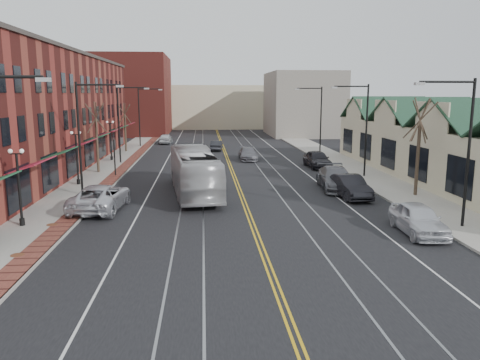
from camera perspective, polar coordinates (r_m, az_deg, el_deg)
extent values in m
plane|color=black|center=(19.55, 3.91, -11.62)|extent=(160.00, 160.00, 0.00)
cube|color=gray|center=(39.70, -17.94, -0.57)|extent=(4.00, 120.00, 0.15)
cube|color=gray|center=(41.31, 16.45, -0.07)|extent=(4.00, 120.00, 0.15)
cube|color=maroon|center=(47.80, -24.63, 7.34)|extent=(10.00, 50.00, 11.00)
cube|color=beige|center=(43.49, 24.01, 2.93)|extent=(8.00, 36.00, 4.60)
cube|color=maroon|center=(88.90, -13.30, 10.01)|extent=(14.00, 18.00, 14.00)
cube|color=beige|center=(102.98, -3.03, 8.91)|extent=(22.00, 14.00, 9.00)
cube|color=slate|center=(84.80, 7.65, 9.17)|extent=(12.00, 16.00, 11.00)
cylinder|color=black|center=(19.34, -27.17, 11.13)|extent=(3.00, 0.12, 0.12)
cube|color=#999999|center=(18.82, -22.85, 11.20)|extent=(0.50, 0.25, 0.15)
cylinder|color=black|center=(35.17, -19.01, 4.71)|extent=(0.16, 0.16, 8.00)
cylinder|color=black|center=(34.68, -16.95, 11.05)|extent=(3.00, 0.12, 0.12)
cube|color=#999999|center=(34.40, -14.45, 11.01)|extent=(0.50, 0.25, 0.15)
cylinder|color=black|center=(50.77, -14.55, 6.56)|extent=(0.16, 0.16, 8.00)
cylinder|color=black|center=(50.44, -13.05, 10.92)|extent=(3.00, 0.12, 0.12)
cube|color=#999999|center=(50.24, -11.32, 10.88)|extent=(0.50, 0.25, 0.15)
cylinder|color=black|center=(66.57, -12.19, 7.52)|extent=(0.16, 0.16, 8.00)
cylinder|color=black|center=(66.31, -11.01, 10.84)|extent=(3.00, 0.12, 0.12)
cube|color=#999999|center=(66.16, -9.69, 10.80)|extent=(0.50, 0.25, 0.15)
cylinder|color=black|center=(28.00, 26.09, 2.86)|extent=(0.16, 0.16, 8.00)
cylinder|color=black|center=(27.09, 23.96, 10.88)|extent=(3.00, 0.12, 0.12)
cube|color=#999999|center=(26.41, 21.03, 10.90)|extent=(0.50, 0.25, 0.15)
cylinder|color=black|center=(42.49, 15.14, 5.82)|extent=(0.16, 0.16, 8.00)
cylinder|color=black|center=(41.89, 13.43, 11.05)|extent=(3.00, 0.12, 0.12)
cube|color=#999999|center=(41.46, 11.41, 10.99)|extent=(0.50, 0.25, 0.15)
cylinder|color=black|center=(57.78, 9.83, 7.18)|extent=(0.16, 0.16, 8.00)
cylinder|color=black|center=(57.34, 8.47, 11.00)|extent=(3.00, 0.12, 0.12)
cube|color=#999999|center=(57.02, 6.97, 10.94)|extent=(0.50, 0.25, 0.15)
cylinder|color=black|center=(28.67, -25.02, -4.65)|extent=(0.28, 0.28, 0.40)
cylinder|color=black|center=(28.28, -25.30, -1.12)|extent=(0.14, 0.14, 4.00)
cube|color=black|center=(27.98, -25.62, 2.90)|extent=(0.60, 0.06, 0.06)
sphere|color=white|center=(28.07, -26.22, 3.18)|extent=(0.24, 0.24, 0.24)
sphere|color=white|center=(27.86, -25.07, 3.22)|extent=(0.24, 0.24, 0.24)
cylinder|color=black|center=(39.84, -19.08, -0.20)|extent=(0.28, 0.28, 0.40)
cylinder|color=black|center=(39.57, -19.24, 2.36)|extent=(0.14, 0.14, 4.00)
cube|color=black|center=(39.35, -19.42, 5.25)|extent=(0.60, 0.06, 0.06)
sphere|color=white|center=(39.42, -19.85, 5.45)|extent=(0.24, 0.24, 0.24)
sphere|color=white|center=(39.27, -19.00, 5.48)|extent=(0.24, 0.24, 0.24)
cylinder|color=black|center=(53.34, -15.37, 2.59)|extent=(0.28, 0.28, 0.40)
cylinder|color=black|center=(53.13, -15.47, 4.51)|extent=(0.14, 0.14, 4.00)
cube|color=black|center=(52.97, -15.57, 6.66)|extent=(0.60, 0.06, 0.06)
sphere|color=white|center=(53.02, -15.90, 6.81)|extent=(0.24, 0.24, 0.24)
sphere|color=white|center=(52.91, -15.26, 6.84)|extent=(0.24, 0.24, 0.24)
cylinder|color=#382B21|center=(45.23, -17.01, 4.02)|extent=(0.24, 0.24, 4.90)
cylinder|color=#382B21|center=(45.04, -17.18, 7.24)|extent=(0.58, 1.37, 2.90)
cylinder|color=#382B21|center=(45.04, -17.18, 7.24)|extent=(1.60, 0.66, 2.78)
cylinder|color=#382B21|center=(45.04, -17.18, 7.24)|extent=(0.53, 1.23, 2.96)
cylinder|color=#382B21|center=(45.04, -17.18, 7.24)|extent=(1.69, 1.03, 2.64)
cylinder|color=#382B21|center=(45.04, -17.18, 7.24)|extent=(1.78, 1.29, 2.48)
cylinder|color=#382B21|center=(60.90, -13.80, 5.57)|extent=(0.24, 0.24, 4.55)
cylinder|color=#382B21|center=(60.75, -13.90, 7.80)|extent=(0.55, 1.28, 2.69)
cylinder|color=#382B21|center=(60.75, -13.90, 7.80)|extent=(1.49, 0.62, 2.58)
cylinder|color=#382B21|center=(60.75, -13.90, 7.80)|extent=(0.50, 1.15, 2.75)
cylinder|color=#382B21|center=(60.75, -13.90, 7.80)|extent=(1.57, 0.97, 2.45)
cylinder|color=#382B21|center=(60.75, -13.90, 7.80)|extent=(1.66, 1.20, 2.30)
cylinder|color=#382B21|center=(35.65, 20.83, 2.44)|extent=(0.24, 0.24, 5.25)
cylinder|color=#382B21|center=(35.40, 21.12, 6.81)|extent=(0.61, 1.46, 3.10)
cylinder|color=#382B21|center=(35.40, 21.12, 6.81)|extent=(1.70, 0.70, 2.97)
cylinder|color=#382B21|center=(35.40, 21.12, 6.81)|extent=(0.56, 1.31, 3.17)
cylinder|color=#382B21|center=(35.40, 21.12, 6.81)|extent=(1.80, 1.10, 2.82)
cylinder|color=#382B21|center=(35.40, 21.12, 6.81)|extent=(1.90, 1.37, 2.65)
cylinder|color=#592D19|center=(23.68, -25.52, -8.25)|extent=(0.60, 0.60, 0.02)
cylinder|color=#592D19|center=(28.19, -21.93, -5.06)|extent=(0.60, 0.60, 0.02)
cylinder|color=black|center=(43.01, -15.04, 2.66)|extent=(0.12, 0.12, 3.20)
imported|color=black|center=(42.81, -15.15, 4.98)|extent=(0.18, 0.15, 0.90)
imported|color=#B2B2B4|center=(34.61, -5.60, 1.02)|extent=(4.17, 12.29, 3.35)
imported|color=silver|center=(31.06, -16.64, -2.04)|extent=(3.29, 6.29, 1.69)
imported|color=silver|center=(26.57, 20.91, -4.46)|extent=(2.13, 4.85, 1.62)
imported|color=black|center=(34.30, 13.23, -0.78)|extent=(2.04, 5.01, 1.61)
imported|color=#57575D|center=(37.01, 11.60, 0.19)|extent=(2.94, 6.13, 1.72)
imported|color=black|center=(47.58, 9.40, 2.52)|extent=(2.22, 5.12, 1.72)
imported|color=#222327|center=(61.18, -2.88, 4.22)|extent=(1.78, 4.10, 1.31)
imported|color=slate|center=(52.41, 0.97, 3.21)|extent=(2.02, 4.81, 1.39)
imported|color=silver|center=(70.44, -9.03, 5.01)|extent=(1.96, 4.49, 1.51)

